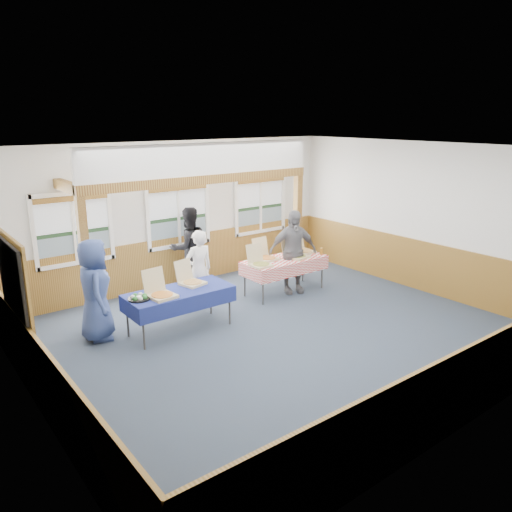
# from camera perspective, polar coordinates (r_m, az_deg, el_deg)

# --- Properties ---
(floor) EXTENTS (8.00, 8.00, 0.00)m
(floor) POSITION_cam_1_polar(r_m,az_deg,el_deg) (8.92, 2.50, -8.84)
(floor) COLOR #2B3945
(floor) RESTS_ON ground
(ceiling) EXTENTS (8.00, 8.00, 0.00)m
(ceiling) POSITION_cam_1_polar(r_m,az_deg,el_deg) (8.13, 2.77, 12.14)
(ceiling) COLOR white
(ceiling) RESTS_ON wall_back
(wall_back) EXTENTS (8.00, 0.00, 8.00)m
(wall_back) POSITION_cam_1_polar(r_m,az_deg,el_deg) (11.22, -8.98, 4.72)
(wall_back) COLOR silver
(wall_back) RESTS_ON floor
(wall_front) EXTENTS (8.00, 0.00, 8.00)m
(wall_front) POSITION_cam_1_polar(r_m,az_deg,el_deg) (6.26, 23.81, -5.36)
(wall_front) COLOR silver
(wall_front) RESTS_ON floor
(wall_left) EXTENTS (0.00, 8.00, 8.00)m
(wall_left) POSITION_cam_1_polar(r_m,az_deg,el_deg) (6.66, -24.82, -4.23)
(wall_left) COLOR silver
(wall_left) RESTS_ON floor
(wall_right) EXTENTS (0.00, 8.00, 8.00)m
(wall_right) POSITION_cam_1_polar(r_m,az_deg,el_deg) (11.32, 18.37, 4.21)
(wall_right) COLOR silver
(wall_right) RESTS_ON floor
(wainscot_back) EXTENTS (7.98, 0.05, 1.10)m
(wainscot_back) POSITION_cam_1_polar(r_m,az_deg,el_deg) (11.44, -8.70, -0.46)
(wainscot_back) COLOR brown
(wainscot_back) RESTS_ON floor
(wainscot_front) EXTENTS (7.98, 0.05, 1.10)m
(wainscot_front) POSITION_cam_1_polar(r_m,az_deg,el_deg) (6.70, 22.60, -13.74)
(wainscot_front) COLOR brown
(wainscot_front) RESTS_ON floor
(wainscot_left) EXTENTS (0.05, 6.98, 1.10)m
(wainscot_left) POSITION_cam_1_polar(r_m,az_deg,el_deg) (7.07, -23.63, -12.23)
(wainscot_left) COLOR brown
(wainscot_left) RESTS_ON floor
(wainscot_right) EXTENTS (0.05, 6.98, 1.10)m
(wainscot_right) POSITION_cam_1_polar(r_m,az_deg,el_deg) (11.54, 17.85, -0.91)
(wainscot_right) COLOR brown
(wainscot_right) RESTS_ON floor
(cased_opening) EXTENTS (0.06, 1.30, 2.10)m
(cased_opening) POSITION_cam_1_polar(r_m,az_deg,el_deg) (7.69, -25.63, -6.13)
(cased_opening) COLOR #373737
(cased_opening) RESTS_ON wall_left
(window_left) EXTENTS (1.56, 0.10, 1.46)m
(window_left) POSITION_cam_1_polar(r_m,az_deg,el_deg) (10.29, -20.18, 3.40)
(window_left) COLOR white
(window_left) RESTS_ON wall_back
(window_mid) EXTENTS (1.56, 0.10, 1.46)m
(window_mid) POSITION_cam_1_polar(r_m,az_deg,el_deg) (11.17, -8.89, 5.09)
(window_mid) COLOR white
(window_mid) RESTS_ON wall_back
(window_right) EXTENTS (1.56, 0.10, 1.46)m
(window_right) POSITION_cam_1_polar(r_m,az_deg,el_deg) (12.41, 0.49, 6.34)
(window_right) COLOR white
(window_right) RESTS_ON wall_back
(post_left) EXTENTS (0.15, 0.15, 2.40)m
(post_left) POSITION_cam_1_polar(r_m,az_deg,el_deg) (9.27, -18.87, -0.82)
(post_left) COLOR #5B3014
(post_left) RESTS_ON floor
(post_right) EXTENTS (0.15, 0.15, 2.40)m
(post_right) POSITION_cam_1_polar(r_m,az_deg,el_deg) (11.76, 4.73, 3.38)
(post_right) COLOR #5B3014
(post_right) RESTS_ON floor
(cross_beam) EXTENTS (5.15, 0.18, 0.18)m
(cross_beam) POSITION_cam_1_polar(r_m,az_deg,el_deg) (10.06, -5.86, 8.70)
(cross_beam) COLOR #5B3014
(cross_beam) RESTS_ON post_left
(table_left) EXTENTS (2.04, 1.41, 0.76)m
(table_left) POSITION_cam_1_polar(r_m,az_deg,el_deg) (8.89, -8.78, -4.23)
(table_left) COLOR #373737
(table_left) RESTS_ON floor
(table_right) EXTENTS (1.93, 1.03, 0.76)m
(table_right) POSITION_cam_1_polar(r_m,az_deg,el_deg) (10.71, 3.28, -0.59)
(table_right) COLOR #373737
(table_right) RESTS_ON floor
(pizza_box_a) EXTENTS (0.46, 0.54, 0.45)m
(pizza_box_a) POSITION_cam_1_polar(r_m,az_deg,el_deg) (8.58, -10.84, -4.19)
(pizza_box_a) COLOR beige
(pizza_box_a) RESTS_ON table_left
(pizza_box_b) EXTENTS (0.48, 0.55, 0.42)m
(pizza_box_b) POSITION_cam_1_polar(r_m,az_deg,el_deg) (9.13, -7.44, -2.81)
(pizza_box_b) COLOR beige
(pizza_box_b) RESTS_ON table_left
(pizza_box_c) EXTENTS (0.40, 0.49, 0.42)m
(pizza_box_c) POSITION_cam_1_polar(r_m,az_deg,el_deg) (10.15, 0.44, -0.78)
(pizza_box_c) COLOR beige
(pizza_box_c) RESTS_ON table_right
(pizza_box_d) EXTENTS (0.42, 0.51, 0.44)m
(pizza_box_d) POSITION_cam_1_polar(r_m,az_deg,el_deg) (10.60, 1.17, -0.05)
(pizza_box_d) COLOR beige
(pizza_box_d) RESTS_ON table_right
(pizza_box_e) EXTENTS (0.52, 0.60, 0.47)m
(pizza_box_e) POSITION_cam_1_polar(r_m,az_deg,el_deg) (10.78, 4.53, 0.18)
(pizza_box_e) COLOR beige
(pizza_box_e) RESTS_ON table_right
(pizza_box_f) EXTENTS (0.42, 0.51, 0.46)m
(pizza_box_f) POSITION_cam_1_polar(r_m,az_deg,el_deg) (11.20, 5.33, 0.76)
(pizza_box_f) COLOR beige
(pizza_box_f) RESTS_ON table_right
(veggie_tray) EXTENTS (0.37, 0.37, 0.09)m
(veggie_tray) POSITION_cam_1_polar(r_m,az_deg,el_deg) (8.55, -13.22, -4.67)
(veggie_tray) COLOR black
(veggie_tray) RESTS_ON table_left
(drink_glass) EXTENTS (0.07, 0.07, 0.15)m
(drink_glass) POSITION_cam_1_polar(r_m,az_deg,el_deg) (11.06, 7.48, 0.54)
(drink_glass) COLOR #915C18
(drink_glass) RESTS_ON table_right
(woman_white) EXTENTS (0.59, 0.40, 1.60)m
(woman_white) POSITION_cam_1_polar(r_m,az_deg,el_deg) (9.80, -6.55, -1.61)
(woman_white) COLOR white
(woman_white) RESTS_ON floor
(woman_black) EXTENTS (0.94, 0.76, 1.82)m
(woman_black) POSITION_cam_1_polar(r_m,az_deg,el_deg) (11.05, -7.69, 0.91)
(woman_black) COLOR black
(woman_black) RESTS_ON floor
(man_blue) EXTENTS (0.77, 0.98, 1.76)m
(man_blue) POSITION_cam_1_polar(r_m,az_deg,el_deg) (8.83, -17.93, -3.72)
(man_blue) COLOR #344782
(man_blue) RESTS_ON floor
(person_grey) EXTENTS (1.15, 0.81, 1.81)m
(person_grey) POSITION_cam_1_polar(r_m,az_deg,el_deg) (10.69, 4.22, 0.49)
(person_grey) COLOR slate
(person_grey) RESTS_ON floor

